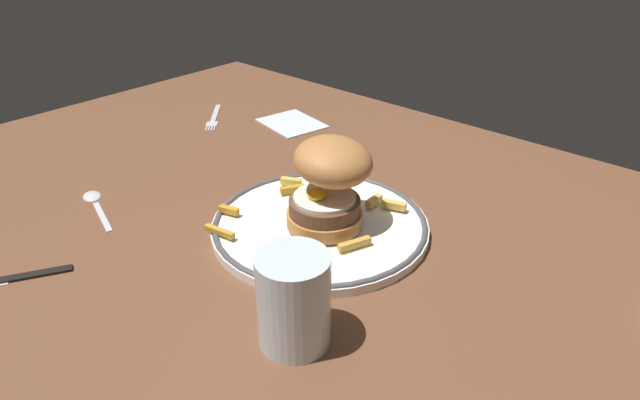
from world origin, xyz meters
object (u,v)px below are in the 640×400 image
Objects in this scene: spoon at (94,199)px; fork at (214,117)px; dinner_plate at (320,224)px; water_glass at (294,306)px; knife at (4,279)px; burger at (329,182)px; napkin at (292,123)px.

fork is at bearing 112.05° from spoon.
water_glass is (12.02, -17.39, 3.56)cm from dinner_plate.
burger is at bearing 57.56° from knife.
napkin is (13.87, 8.42, 0.02)cm from fork.
water_glass is (10.84, -17.87, -3.18)cm from burger.
water_glass is 0.91× the size of fork.
water_glass reaches higher than knife.
knife reaches higher than napkin.
knife is (-32.32, -15.93, -4.14)cm from water_glass.
dinner_plate reaches higher than knife.
fork and napkin have the same top height.
water_glass is 60.10cm from napkin.
knife is at bearing -59.08° from spoon.
water_glass is at bearing 26.23° from knife.
spoon reaches higher than napkin.
water_glass is 36.27cm from knife.
knife is at bearing -122.44° from burger.
fork is 16.22cm from napkin.
fork is (-55.93, 34.30, -4.22)cm from water_glass.
napkin is (-31.22, 24.84, -7.38)cm from burger.
knife is at bearing -64.83° from fork.
napkin is at bearing 139.86° from dinner_plate.
knife is at bearing -121.36° from dinner_plate.
burger is 1.17× the size of water_glass.
napkin is at bearing 31.26° from fork.
knife is at bearing -80.57° from napkin.
burger is 21.14cm from water_glass.
knife is 19.63cm from spoon.
knife reaches higher than fork.
dinner_plate is at bearing 28.45° from spoon.
burger is 40.58cm from napkin.
water_glass reaches higher than spoon.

